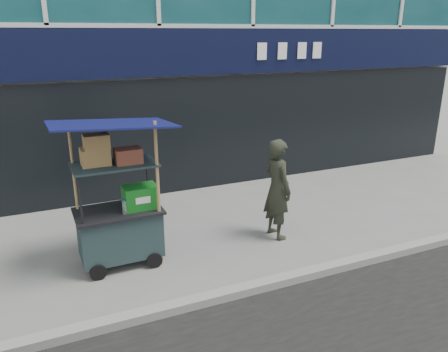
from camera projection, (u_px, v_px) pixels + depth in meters
name	position (u px, v px, depth m)	size (l,w,h in m)	color
ground	(247.00, 284.00, 5.99)	(80.00, 80.00, 0.00)	slate
curb	(254.00, 287.00, 5.80)	(80.00, 0.18, 0.12)	gray
vendor_cart	(120.00, 215.00, 6.31)	(1.65, 1.17, 2.20)	#1B2D2E
vendor_man	(277.00, 189.00, 7.15)	(0.61, 0.40, 1.68)	#25281D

